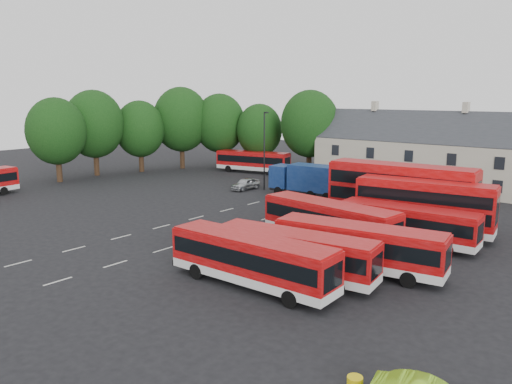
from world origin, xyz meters
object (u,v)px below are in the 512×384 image
(bus_dd_south, at_px, (424,204))
(silver_car, at_px, (246,184))
(box_truck, at_px, (307,179))
(lamppost, at_px, (264,149))
(bus_row_a, at_px, (252,257))

(bus_dd_south, xyz_separation_m, silver_car, (-23.12, 5.33, -1.76))
(box_truck, relative_size, lamppost, 0.92)
(box_truck, relative_size, silver_car, 2.07)
(silver_car, distance_m, lamppost, 4.65)
(bus_row_a, height_order, box_truck, box_truck)
(bus_row_a, relative_size, bus_dd_south, 0.99)
(bus_dd_south, relative_size, box_truck, 1.30)
(bus_dd_south, height_order, box_truck, bus_dd_south)
(silver_car, bearing_deg, lamppost, 34.38)
(box_truck, bearing_deg, bus_dd_south, -27.81)
(bus_dd_south, relative_size, lamppost, 1.19)
(bus_row_a, bearing_deg, box_truck, 115.22)
(bus_dd_south, bearing_deg, box_truck, 149.56)
(box_truck, bearing_deg, lamppost, 172.36)
(box_truck, xyz_separation_m, silver_car, (-7.91, -0.98, -1.30))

